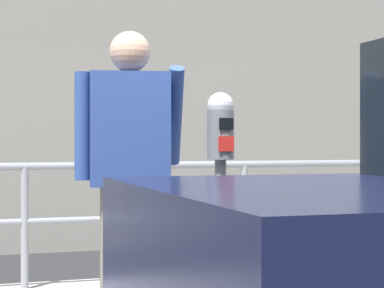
# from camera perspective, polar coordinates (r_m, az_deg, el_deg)

# --- Properties ---
(parking_meter) EXTENTS (0.16, 0.18, 1.45)m
(parking_meter) POSITION_cam_1_polar(r_m,az_deg,el_deg) (4.28, 2.30, -1.32)
(parking_meter) COLOR slate
(parking_meter) RESTS_ON sidewalk_curb
(pedestrian_at_meter) EXTENTS (0.69, 0.42, 1.80)m
(pedestrian_at_meter) POSITION_cam_1_polar(r_m,az_deg,el_deg) (4.17, -5.01, -1.34)
(pedestrian_at_meter) COLOR slate
(pedestrian_at_meter) RESTS_ON sidewalk_curb
(background_railing) EXTENTS (24.06, 0.06, 0.99)m
(background_railing) POSITION_cam_1_polar(r_m,az_deg,el_deg) (5.84, -4.22, -4.22)
(background_railing) COLOR gray
(background_railing) RESTS_ON sidewalk_curb
(backdrop_wall) EXTENTS (32.00, 0.50, 3.20)m
(backdrop_wall) POSITION_cam_1_polar(r_m,az_deg,el_deg) (8.68, -8.73, 2.21)
(backdrop_wall) COLOR gray
(backdrop_wall) RESTS_ON ground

